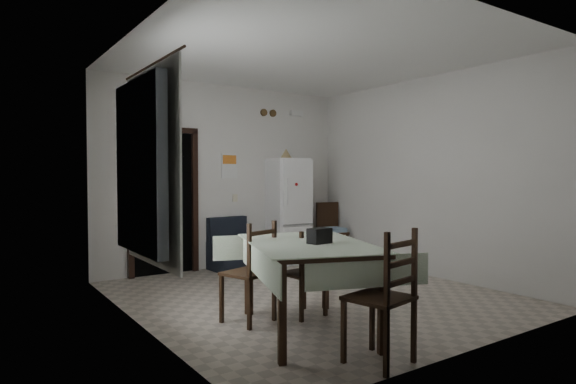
{
  "coord_description": "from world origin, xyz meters",
  "views": [
    {
      "loc": [
        -3.54,
        -4.66,
        1.47
      ],
      "look_at": [
        0.0,
        0.5,
        1.25
      ],
      "focal_mm": 30.0,
      "sensor_mm": 36.0,
      "label": 1
    }
  ],
  "objects_px": {
    "dining_table": "(308,287)",
    "dining_chair_far_right": "(303,272)",
    "corner_chair": "(333,231)",
    "fridge": "(288,211)",
    "dining_chair_far_left": "(248,271)",
    "navy_seat": "(234,244)",
    "dining_chair_near_head": "(379,296)"
  },
  "relations": [
    {
      "from": "dining_table",
      "to": "dining_chair_far_right",
      "type": "relative_size",
      "value": 1.78
    },
    {
      "from": "corner_chair",
      "to": "dining_chair_far_right",
      "type": "relative_size",
      "value": 1.09
    },
    {
      "from": "fridge",
      "to": "dining_chair_far_left",
      "type": "xyz_separation_m",
      "value": [
        -2.15,
        -2.43,
        -0.37
      ]
    },
    {
      "from": "navy_seat",
      "to": "dining_chair_far_right",
      "type": "bearing_deg",
      "value": -104.58
    },
    {
      "from": "dining_chair_far_right",
      "to": "corner_chair",
      "type": "bearing_deg",
      "value": -140.61
    },
    {
      "from": "fridge",
      "to": "dining_chair_far_right",
      "type": "height_order",
      "value": "fridge"
    },
    {
      "from": "navy_seat",
      "to": "dining_chair_far_right",
      "type": "relative_size",
      "value": 0.89
    },
    {
      "from": "fridge",
      "to": "corner_chair",
      "type": "xyz_separation_m",
      "value": [
        0.82,
        -0.18,
        -0.38
      ]
    },
    {
      "from": "corner_chair",
      "to": "dining_chair_near_head",
      "type": "xyz_separation_m",
      "value": [
        -2.65,
        -3.75,
        0.03
      ]
    },
    {
      "from": "fridge",
      "to": "dining_chair_near_head",
      "type": "bearing_deg",
      "value": -107.77
    },
    {
      "from": "dining_chair_far_left",
      "to": "dining_chair_far_right",
      "type": "relative_size",
      "value": 1.11
    },
    {
      "from": "dining_chair_far_left",
      "to": "dining_chair_far_right",
      "type": "xyz_separation_m",
      "value": [
        0.58,
        -0.13,
        -0.05
      ]
    },
    {
      "from": "corner_chair",
      "to": "dining_chair_far_right",
      "type": "distance_m",
      "value": 3.37
    },
    {
      "from": "fridge",
      "to": "navy_seat",
      "type": "xyz_separation_m",
      "value": [
        -1.01,
        0.0,
        -0.47
      ]
    },
    {
      "from": "fridge",
      "to": "corner_chair",
      "type": "height_order",
      "value": "fridge"
    },
    {
      "from": "fridge",
      "to": "dining_chair_near_head",
      "type": "distance_m",
      "value": 4.35
    },
    {
      "from": "dining_table",
      "to": "dining_chair_near_head",
      "type": "bearing_deg",
      "value": -69.55
    },
    {
      "from": "fridge",
      "to": "navy_seat",
      "type": "relative_size",
      "value": 2.17
    },
    {
      "from": "fridge",
      "to": "corner_chair",
      "type": "distance_m",
      "value": 0.92
    },
    {
      "from": "navy_seat",
      "to": "dining_chair_far_left",
      "type": "bearing_deg",
      "value": -117.47
    },
    {
      "from": "fridge",
      "to": "dining_chair_far_left",
      "type": "height_order",
      "value": "fridge"
    },
    {
      "from": "dining_table",
      "to": "corner_chair",
      "type": "bearing_deg",
      "value": 66.48
    },
    {
      "from": "dining_chair_far_right",
      "to": "dining_chair_near_head",
      "type": "height_order",
      "value": "dining_chair_near_head"
    },
    {
      "from": "dining_chair_far_left",
      "to": "dining_chair_near_head",
      "type": "xyz_separation_m",
      "value": [
        0.32,
        -1.5,
        0.02
      ]
    },
    {
      "from": "fridge",
      "to": "corner_chair",
      "type": "relative_size",
      "value": 1.76
    },
    {
      "from": "corner_chair",
      "to": "navy_seat",
      "type": "bearing_deg",
      "value": -175.6
    },
    {
      "from": "navy_seat",
      "to": "dining_table",
      "type": "height_order",
      "value": "dining_table"
    },
    {
      "from": "fridge",
      "to": "dining_chair_far_right",
      "type": "relative_size",
      "value": 1.92
    },
    {
      "from": "dining_chair_far_left",
      "to": "dining_chair_near_head",
      "type": "bearing_deg",
      "value": 83.83
    },
    {
      "from": "navy_seat",
      "to": "dining_table",
      "type": "xyz_separation_m",
      "value": [
        -0.83,
        -3.02,
        0.02
      ]
    },
    {
      "from": "navy_seat",
      "to": "dining_chair_far_right",
      "type": "height_order",
      "value": "dining_chair_far_right"
    },
    {
      "from": "fridge",
      "to": "navy_seat",
      "type": "bearing_deg",
      "value": -172.76
    }
  ]
}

